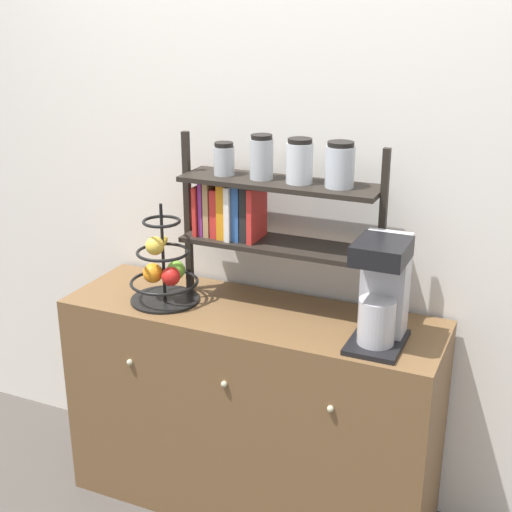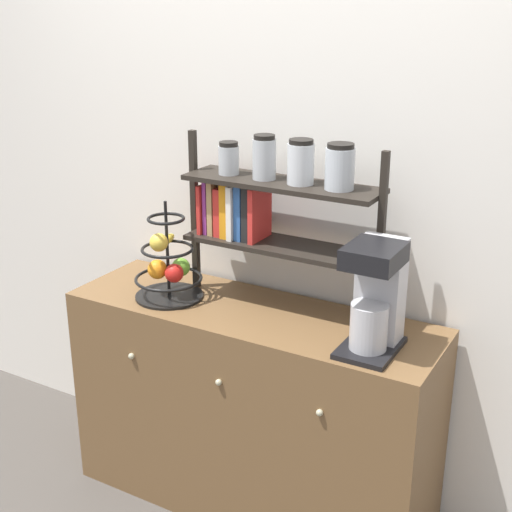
% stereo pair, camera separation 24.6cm
% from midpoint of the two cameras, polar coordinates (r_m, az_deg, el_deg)
% --- Properties ---
extents(wall_back, '(7.00, 0.05, 2.60)m').
position_cam_midpoint_polar(wall_back, '(2.73, -0.70, 6.23)').
color(wall_back, silver).
rests_on(wall_back, ground_plane).
extents(sideboard, '(1.43, 0.46, 0.85)m').
position_cam_midpoint_polar(sideboard, '(2.85, -2.92, -12.29)').
color(sideboard, brown).
rests_on(sideboard, ground_plane).
extents(coffee_maker, '(0.18, 0.25, 0.37)m').
position_cam_midpoint_polar(coffee_maker, '(2.36, 7.13, -2.80)').
color(coffee_maker, black).
rests_on(coffee_maker, sideboard).
extents(fruit_stand, '(0.26, 0.26, 0.39)m').
position_cam_midpoint_polar(fruit_stand, '(2.72, -9.98, -1.15)').
color(fruit_stand, black).
rests_on(fruit_stand, sideboard).
extents(shelf_hutch, '(0.78, 0.20, 0.64)m').
position_cam_midpoint_polar(shelf_hutch, '(2.58, -1.95, 4.58)').
color(shelf_hutch, black).
rests_on(shelf_hutch, sideboard).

